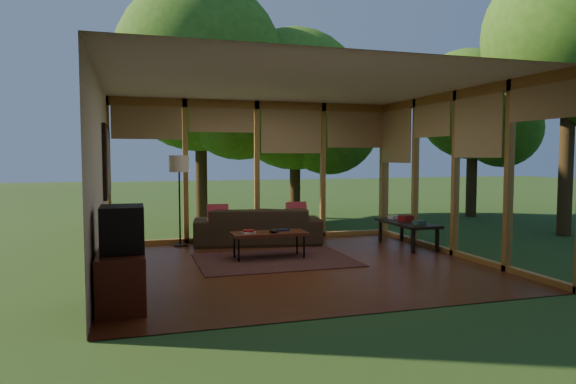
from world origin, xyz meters
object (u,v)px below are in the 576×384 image
object	(u,v)px
sofa	(257,226)
media_cabinet	(121,279)
floor_lamp	(179,169)
coffee_table	(269,234)
side_console	(407,224)
television	(122,229)

from	to	relation	value
sofa	media_cabinet	bearing A→B (deg)	65.15
sofa	floor_lamp	xyz separation A→B (m)	(-1.40, 0.20, 1.07)
sofa	coffee_table	world-z (taller)	sofa
coffee_table	side_console	distance (m)	2.68
sofa	coffee_table	size ratio (longest dim) A/B	1.94
floor_lamp	coffee_table	xyz separation A→B (m)	(1.26, -1.60, -1.01)
coffee_table	floor_lamp	bearing A→B (deg)	128.20
media_cabinet	coffee_table	distance (m)	3.02
television	floor_lamp	bearing A→B (deg)	75.71
sofa	television	bearing A→B (deg)	65.38
coffee_table	side_console	size ratio (longest dim) A/B	0.86
media_cabinet	floor_lamp	distance (m)	3.94
television	floor_lamp	size ratio (longest dim) A/B	0.33
floor_lamp	side_console	bearing A→B (deg)	-18.31
floor_lamp	side_console	distance (m)	4.25
coffee_table	side_console	bearing A→B (deg)	6.47
floor_lamp	media_cabinet	bearing A→B (deg)	-104.58
media_cabinet	floor_lamp	size ratio (longest dim) A/B	0.61
media_cabinet	coffee_table	xyz separation A→B (m)	(2.21, 2.06, 0.09)
sofa	television	world-z (taller)	television
sofa	floor_lamp	world-z (taller)	floor_lamp
floor_lamp	side_console	world-z (taller)	floor_lamp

